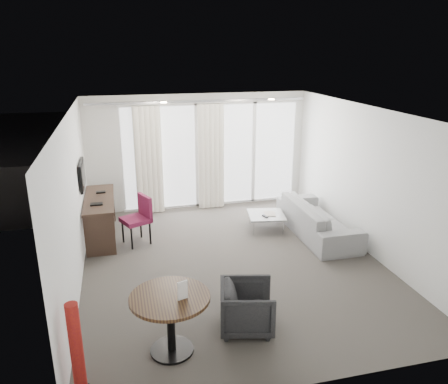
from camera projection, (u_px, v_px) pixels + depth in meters
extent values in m
cube|color=#433E39|center=(232.00, 263.00, 7.58)|extent=(5.00, 6.00, 0.00)
cube|color=white|center=(233.00, 112.00, 6.76)|extent=(5.00, 6.00, 0.00)
cube|color=silver|center=(73.00, 204.00, 6.60)|extent=(0.00, 6.00, 2.60)
cube|color=silver|center=(369.00, 181.00, 7.74)|extent=(0.00, 6.00, 2.60)
cube|color=silver|center=(309.00, 282.00, 4.40)|extent=(5.00, 0.00, 2.60)
cylinder|color=#FFE0B2|center=(164.00, 102.00, 8.03)|extent=(0.12, 0.12, 0.02)
cylinder|color=#FFE0B2|center=(271.00, 99.00, 8.51)|extent=(0.12, 0.12, 0.02)
cylinder|color=maroon|center=(77.00, 349.00, 4.56)|extent=(0.24, 0.24, 1.09)
imported|color=black|center=(247.00, 307.00, 5.71)|extent=(0.84, 0.82, 0.64)
imported|color=gray|center=(317.00, 219.00, 8.63)|extent=(0.88, 2.26, 0.66)
cube|color=#4D4D50|center=(200.00, 188.00, 11.81)|extent=(5.60, 3.00, 0.12)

